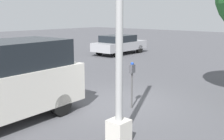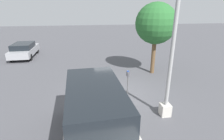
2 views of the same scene
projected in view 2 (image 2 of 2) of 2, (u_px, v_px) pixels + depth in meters
name	position (u px, v px, depth m)	size (l,w,h in m)	color
ground_plane	(117.00, 94.00, 9.94)	(80.00, 80.00, 0.00)	#4C4C51
parking_meter_near	(128.00, 77.00, 9.45)	(0.21, 0.13, 1.47)	#4C4C4C
lamp_post	(169.00, 80.00, 7.41)	(0.44, 0.44, 5.43)	beige
parked_van	(96.00, 114.00, 6.04)	(4.81, 2.27, 2.20)	beige
car_distant	(24.00, 50.00, 16.96)	(4.51, 1.97, 1.40)	#9E9EA3
street_tree	(156.00, 24.00, 11.92)	(2.82, 2.82, 5.01)	brown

